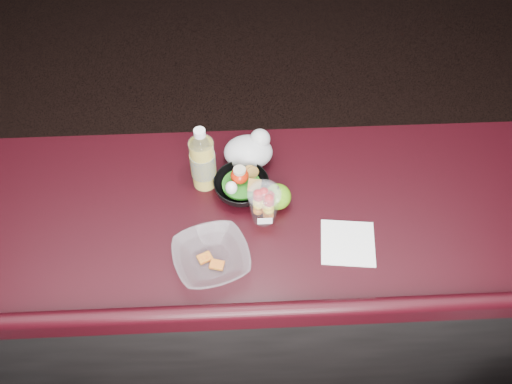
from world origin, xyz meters
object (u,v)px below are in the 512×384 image
takeout_bowl (211,258)px  green_apple (278,197)px  fruit_cup (264,203)px  snack_bowl (241,186)px  lemonade_bottle (203,162)px

takeout_bowl → green_apple: bearing=44.9°
green_apple → takeout_bowl: size_ratio=0.33×
takeout_bowl → fruit_cup: bearing=44.2°
green_apple → snack_bowl: snack_bowl is taller
lemonade_bottle → fruit_cup: bearing=-38.8°
fruit_cup → lemonade_bottle: bearing=141.2°
snack_bowl → green_apple: bearing=-26.1°
lemonade_bottle → snack_bowl: (0.12, -0.04, -0.07)m
snack_bowl → takeout_bowl: bearing=-109.8°
green_apple → snack_bowl: bearing=153.9°
fruit_cup → takeout_bowl: 0.23m
snack_bowl → takeout_bowl: size_ratio=0.79×
lemonade_bottle → takeout_bowl: (0.02, -0.31, -0.08)m
snack_bowl → takeout_bowl: (-0.09, -0.26, -0.01)m
lemonade_bottle → fruit_cup: size_ratio=1.65×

